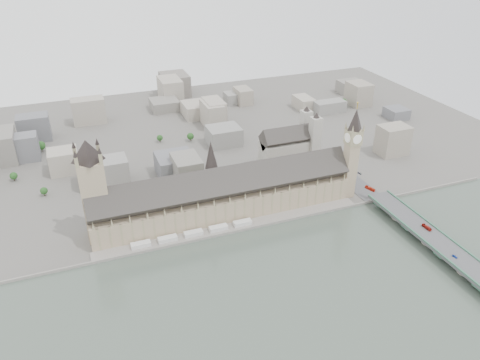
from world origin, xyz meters
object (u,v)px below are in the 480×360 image
object	(u,v)px
victoria_tower	(93,186)
red_bus_north	(370,189)
westminster_bridge	(423,234)
car_approach	(360,173)
elizabeth_tower	(352,147)
westminster_abbey	(290,147)
red_bus_south	(427,227)
palace_of_westminster	(224,195)
car_blue	(455,256)

from	to	relation	value
victoria_tower	red_bus_north	world-z (taller)	victoria_tower
westminster_bridge	car_approach	distance (m)	117.39
westminster_bridge	red_bus_north	xyz separation A→B (m)	(-4.29, 81.75, 6.83)
victoria_tower	red_bus_north	distance (m)	284.81
elizabeth_tower	car_approach	distance (m)	59.94
westminster_abbey	red_bus_south	xyz separation A→B (m)	(54.16, -181.39, -13.35)
red_bus_south	car_approach	bearing A→B (deg)	86.09
palace_of_westminster	red_bus_north	xyz separation A→B (m)	(157.71, -25.45, -10.75)
victoria_tower	elizabeth_tower	bearing A→B (deg)	-3.96
elizabeth_tower	westminster_bridge	distance (m)	111.81
victoria_tower	westminster_abbey	world-z (taller)	victoria_tower
westminster_bridge	car_blue	world-z (taller)	car_blue
westminster_bridge	palace_of_westminster	bearing A→B (deg)	146.51
car_approach	palace_of_westminster	bearing A→B (deg)	169.76
elizabeth_tower	car_blue	bearing A→B (deg)	-81.57
car_blue	car_approach	bearing A→B (deg)	74.85
car_blue	car_approach	xyz separation A→B (m)	(9.80, 159.43, -0.03)
red_bus_south	elizabeth_tower	bearing A→B (deg)	103.65
palace_of_westminster	westminster_bridge	bearing A→B (deg)	-33.49
elizabeth_tower	car_blue	world-z (taller)	elizabeth_tower
red_bus_north	red_bus_south	xyz separation A→B (m)	(7.38, -80.64, -0.22)
red_bus_south	victoria_tower	bearing A→B (deg)	156.26
palace_of_westminster	red_bus_north	world-z (taller)	palace_of_westminster
palace_of_westminster	victoria_tower	xyz separation A→B (m)	(-122.00, 6.30, 32.50)
westminster_abbey	red_bus_south	world-z (taller)	westminster_abbey
palace_of_westminster	victoria_tower	size ratio (longest dim) A/B	2.65
victoria_tower	car_approach	xyz separation A→B (m)	(290.22, 3.58, -44.17)
car_blue	palace_of_westminster	bearing A→B (deg)	125.02
westminster_abbey	car_approach	size ratio (longest dim) A/B	12.51
victoria_tower	red_bus_south	xyz separation A→B (m)	(287.09, -112.39, -43.48)
red_bus_south	car_blue	size ratio (longest dim) A/B	2.20
victoria_tower	car_blue	size ratio (longest dim) A/B	20.75
red_bus_north	car_blue	distance (m)	124.10
elizabeth_tower	car_approach	world-z (taller)	elizabeth_tower
westminster_bridge	westminster_abbey	size ratio (longest dim) A/B	4.78
car_blue	elizabeth_tower	bearing A→B (deg)	86.80
red_bus_south	palace_of_westminster	bearing A→B (deg)	144.92
victoria_tower	car_blue	xyz separation A→B (m)	(280.42, -155.85, -44.13)
palace_of_westminster	red_bus_south	bearing A→B (deg)	-32.73
palace_of_westminster	westminster_bridge	xyz separation A→B (m)	(162.00, -107.20, -17.58)
palace_of_westminster	westminster_bridge	distance (m)	195.05
westminster_abbey	westminster_bridge	bearing A→B (deg)	-74.36
elizabeth_tower	westminster_abbey	distance (m)	96.91
victoria_tower	westminster_bridge	distance (m)	309.91
westminster_abbey	car_approach	bearing A→B (deg)	-48.79
elizabeth_tower	car_approach	bearing A→B (deg)	35.53
westminster_bridge	victoria_tower	bearing A→B (deg)	158.22
westminster_bridge	red_bus_north	world-z (taller)	red_bus_north
victoria_tower	red_bus_south	bearing A→B (deg)	-21.38
elizabeth_tower	palace_of_westminster	bearing A→B (deg)	175.15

